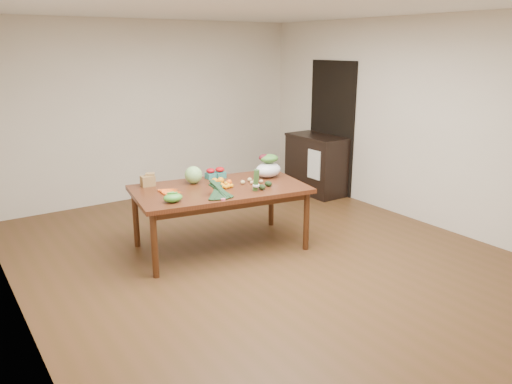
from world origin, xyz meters
TOP-DOWN VIEW (x-y plane):
  - floor at (0.00, 0.00)m, footprint 6.00×6.00m
  - ceiling at (0.00, 0.00)m, footprint 5.00×6.00m
  - room_walls at (0.00, 0.00)m, footprint 5.02×6.02m
  - dining_table at (-0.25, 0.49)m, footprint 2.10×1.39m
  - doorway_dark at (2.48, 1.60)m, footprint 0.02×1.00m
  - cabinet at (2.22, 1.65)m, footprint 0.52×1.02m
  - dish_towel at (1.96, 1.40)m, footprint 0.02×0.28m
  - paper_bag at (-0.91, 1.00)m, footprint 0.23×0.20m
  - cabbage at (-0.42, 0.81)m, footprint 0.21×0.21m
  - strawberry_basket_a at (-0.14, 0.89)m, footprint 0.13×0.13m
  - strawberry_basket_b at (-0.03, 0.86)m, footprint 0.13×0.13m
  - orange_a at (-0.24, 0.61)m, footprint 0.08×0.08m
  - orange_b at (-0.17, 0.60)m, footprint 0.08×0.08m
  - orange_c at (-0.11, 0.50)m, footprint 0.07×0.07m
  - mandarin_cluster at (-0.20, 0.43)m, footprint 0.21×0.21m
  - carrots at (-0.81, 0.61)m, footprint 0.26×0.28m
  - snap_pea_bag at (-0.94, 0.27)m, footprint 0.21×0.16m
  - kale_bunch at (-0.46, 0.13)m, footprint 0.38×0.45m
  - asparagus_bundle at (0.01, 0.13)m, footprint 0.10×0.13m
  - potato_a at (0.04, 0.45)m, footprint 0.06×0.05m
  - potato_b at (0.13, 0.39)m, footprint 0.05×0.04m
  - potato_c at (0.20, 0.44)m, footprint 0.05×0.04m
  - potato_d at (0.17, 0.50)m, footprint 0.06×0.05m
  - potato_e at (0.25, 0.37)m, footprint 0.05×0.04m
  - avocado_a at (0.09, 0.12)m, footprint 0.09×0.11m
  - avocado_b at (0.23, 0.20)m, footprint 0.09×0.11m
  - salad_bag at (0.48, 0.55)m, footprint 0.37×0.30m

SIDE VIEW (x-z plane):
  - floor at x=0.00m, z-range 0.00..0.00m
  - dining_table at x=-0.25m, z-range 0.00..0.75m
  - cabinet at x=2.22m, z-range 0.00..0.94m
  - dish_towel at x=1.96m, z-range 0.33..0.78m
  - carrots at x=-0.81m, z-range 0.75..0.78m
  - potato_b at x=0.13m, z-range 0.75..0.79m
  - potato_c at x=0.20m, z-range 0.75..0.79m
  - potato_e at x=0.25m, z-range 0.75..0.79m
  - potato_d at x=0.17m, z-range 0.75..0.80m
  - potato_a at x=0.04m, z-range 0.75..0.80m
  - avocado_a at x=0.09m, z-range 0.75..0.81m
  - avocado_b at x=0.23m, z-range 0.75..0.82m
  - orange_c at x=-0.11m, z-range 0.75..0.82m
  - mandarin_cluster at x=-0.20m, z-range 0.75..0.83m
  - orange_b at x=-0.17m, z-range 0.75..0.83m
  - orange_a at x=-0.24m, z-range 0.75..0.83m
  - snap_pea_bag at x=-0.94m, z-range 0.75..0.84m
  - strawberry_basket_a at x=-0.14m, z-range 0.75..0.85m
  - strawberry_basket_b at x=-0.03m, z-range 0.75..0.86m
  - paper_bag at x=-0.91m, z-range 0.75..0.90m
  - kale_bunch at x=-0.46m, z-range 0.75..0.91m
  - cabbage at x=-0.42m, z-range 0.75..0.96m
  - asparagus_bundle at x=0.01m, z-range 0.75..1.00m
  - salad_bag at x=0.48m, z-range 0.75..1.01m
  - doorway_dark at x=2.48m, z-range 0.00..2.10m
  - room_walls at x=0.00m, z-range 0.00..2.70m
  - ceiling at x=0.00m, z-range 2.69..2.71m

